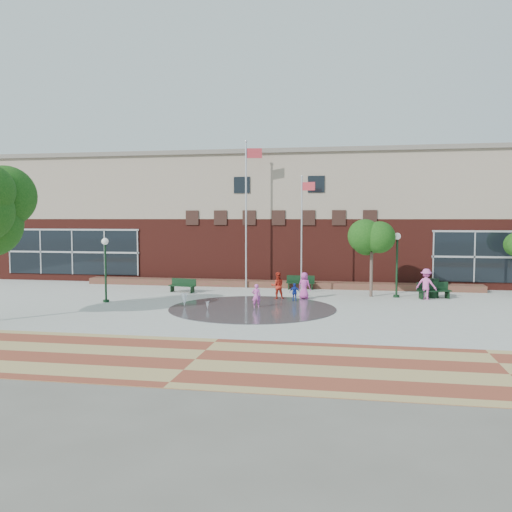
% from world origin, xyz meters
% --- Properties ---
extents(ground, '(120.00, 120.00, 0.00)m').
position_xyz_m(ground, '(0.00, 0.00, 0.00)').
color(ground, '#666056').
rests_on(ground, ground).
extents(plaza_concrete, '(46.00, 18.00, 0.01)m').
position_xyz_m(plaza_concrete, '(0.00, 4.00, 0.00)').
color(plaza_concrete, '#A8A8A0').
rests_on(plaza_concrete, ground).
extents(paver_band, '(46.00, 6.00, 0.01)m').
position_xyz_m(paver_band, '(0.00, -7.00, 0.00)').
color(paver_band, brown).
rests_on(paver_band, ground).
extents(splash_pad, '(8.40, 8.40, 0.01)m').
position_xyz_m(splash_pad, '(0.00, 3.00, 0.00)').
color(splash_pad, '#383A3D').
rests_on(splash_pad, ground).
extents(library_building, '(44.40, 10.40, 9.20)m').
position_xyz_m(library_building, '(0.00, 17.48, 4.64)').
color(library_building, '#541D16').
rests_on(library_building, ground).
extents(flower_bed, '(26.00, 1.20, 0.40)m').
position_xyz_m(flower_bed, '(0.00, 11.60, 0.00)').
color(flower_bed, maroon).
rests_on(flower_bed, ground).
extents(flagpole_left, '(1.11, 0.29, 9.56)m').
position_xyz_m(flagpole_left, '(-1.85, 10.90, 5.32)').
color(flagpole_left, silver).
rests_on(flagpole_left, ground).
extents(flagpole_right, '(0.87, 0.22, 7.11)m').
position_xyz_m(flagpole_right, '(1.93, 9.00, 3.97)').
color(flagpole_right, silver).
rests_on(flagpole_right, ground).
extents(lamp_left, '(0.37, 0.37, 3.50)m').
position_xyz_m(lamp_left, '(-8.19, 3.62, 2.17)').
color(lamp_left, black).
rests_on(lamp_left, ground).
extents(lamp_right, '(0.39, 0.39, 3.73)m').
position_xyz_m(lamp_right, '(7.43, 8.26, 2.31)').
color(lamp_right, black).
rests_on(lamp_right, ground).
extents(bench_left, '(1.75, 0.80, 0.85)m').
position_xyz_m(bench_left, '(-5.34, 8.11, 0.27)').
color(bench_left, black).
rests_on(bench_left, ground).
extents(bench_mid, '(1.80, 0.55, 0.90)m').
position_xyz_m(bench_mid, '(1.66, 10.75, 0.29)').
color(bench_mid, black).
rests_on(bench_mid, ground).
extents(bench_right, '(1.95, 1.12, 0.95)m').
position_xyz_m(bench_right, '(9.48, 8.06, 0.31)').
color(bench_right, black).
rests_on(bench_right, ground).
extents(trash_can, '(0.67, 0.67, 1.11)m').
position_xyz_m(trash_can, '(9.49, 8.54, 0.56)').
color(trash_can, black).
rests_on(trash_can, ground).
extents(tree_mid, '(2.54, 2.54, 4.29)m').
position_xyz_m(tree_mid, '(6.00, 8.31, 3.12)').
color(tree_mid, '#48372F').
rests_on(tree_mid, ground).
extents(water_jet_a, '(0.36, 0.36, 0.69)m').
position_xyz_m(water_jet_a, '(-3.51, 2.84, 0.00)').
color(water_jet_a, white).
rests_on(water_jet_a, ground).
extents(water_jet_b, '(0.18, 0.18, 0.40)m').
position_xyz_m(water_jet_b, '(-2.12, 2.21, 0.00)').
color(water_jet_b, white).
rests_on(water_jet_b, ground).
extents(child_splash, '(0.50, 0.37, 1.23)m').
position_xyz_m(child_splash, '(0.15, 3.30, 0.61)').
color(child_splash, '#D351B1').
rests_on(child_splash, ground).
extents(adult_red, '(0.87, 0.75, 1.53)m').
position_xyz_m(adult_red, '(0.79, 6.43, 0.76)').
color(adult_red, red).
rests_on(adult_red, ground).
extents(adult_pink, '(0.87, 0.73, 1.51)m').
position_xyz_m(adult_pink, '(2.27, 6.80, 0.76)').
color(adult_pink, '#C442A0').
rests_on(adult_pink, ground).
extents(child_blue, '(0.60, 0.28, 1.00)m').
position_xyz_m(child_blue, '(1.83, 5.81, 0.50)').
color(child_blue, '#1A32A4').
rests_on(child_blue, ground).
extents(person_bench, '(1.29, 1.04, 1.74)m').
position_xyz_m(person_bench, '(9.00, 7.71, 0.87)').
color(person_bench, '#DD57AE').
rests_on(person_bench, ground).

